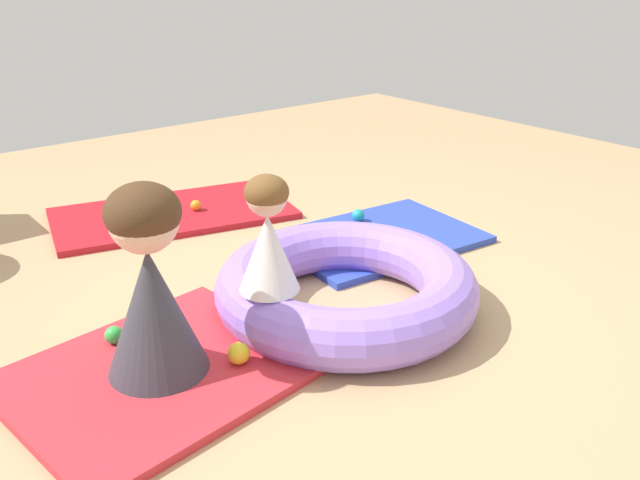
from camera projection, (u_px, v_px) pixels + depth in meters
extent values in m
plane|color=tan|center=(342.00, 305.00, 3.34)|extent=(8.00, 8.00, 0.00)
cube|color=#2D47B7|center=(378.00, 238.00, 4.08)|extent=(1.24, 0.93, 0.04)
cube|color=#B21923|center=(173.00, 213.00, 4.48)|extent=(1.67, 1.15, 0.04)
cube|color=red|center=(161.00, 373.00, 2.76)|extent=(1.26, 1.09, 0.04)
torus|color=#9975EA|center=(346.00, 287.00, 3.23)|extent=(1.26, 1.26, 0.27)
cone|color=white|center=(269.00, 252.00, 2.84)|extent=(0.37, 0.37, 0.34)
sphere|color=beige|center=(267.00, 196.00, 2.75)|extent=(0.17, 0.17, 0.17)
ellipsoid|color=brown|center=(267.00, 192.00, 2.74)|extent=(0.19, 0.19, 0.15)
cone|color=#383842|center=(154.00, 312.00, 2.65)|extent=(0.55, 0.55, 0.53)
sphere|color=beige|center=(144.00, 219.00, 2.50)|extent=(0.27, 0.27, 0.27)
ellipsoid|color=#472D19|center=(143.00, 213.00, 2.49)|extent=(0.29, 0.29, 0.23)
sphere|color=green|center=(114.00, 335.00, 2.92)|extent=(0.08, 0.08, 0.08)
sphere|color=yellow|center=(239.00, 353.00, 2.78)|extent=(0.09, 0.09, 0.09)
sphere|color=red|center=(227.00, 306.00, 3.14)|extent=(0.11, 0.11, 0.11)
sphere|color=teal|center=(358.00, 215.00, 4.27)|extent=(0.08, 0.08, 0.08)
sphere|color=blue|center=(115.00, 223.00, 4.15)|extent=(0.09, 0.09, 0.09)
sphere|color=orange|center=(196.00, 205.00, 4.46)|extent=(0.07, 0.07, 0.07)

